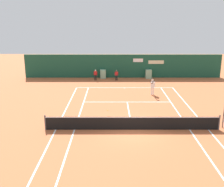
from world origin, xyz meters
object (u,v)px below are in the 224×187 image
ball_kid_left_post (95,74)px  tennis_ball_near_service_line (107,110)px  tennis_ball_by_sideline (131,119)px  ball_kid_right_post (116,75)px  player_on_baseline (152,86)px

ball_kid_left_post → tennis_ball_near_service_line: bearing=107.6°
ball_kid_left_post → tennis_ball_near_service_line: ball_kid_left_post is taller
ball_kid_left_post → tennis_ball_by_sideline: ball_kid_left_post is taller
ball_kid_left_post → tennis_ball_by_sideline: 13.86m
ball_kid_right_post → tennis_ball_by_sideline: (1.00, -13.37, -0.69)m
ball_kid_right_post → tennis_ball_by_sideline: 13.43m
ball_kid_right_post → tennis_ball_near_service_line: size_ratio=18.52×
tennis_ball_near_service_line → player_on_baseline: bearing=47.3°
ball_kid_right_post → tennis_ball_near_service_line: bearing=90.1°
ball_kid_right_post → tennis_ball_near_service_line: (-0.93, -11.33, -0.69)m
player_on_baseline → tennis_ball_by_sideline: 7.32m
player_on_baseline → tennis_ball_by_sideline: player_on_baseline is taller
tennis_ball_near_service_line → tennis_ball_by_sideline: bearing=-46.7°
tennis_ball_by_sideline → player_on_baseline: bearing=70.0°
ball_kid_right_post → tennis_ball_near_service_line: 11.39m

